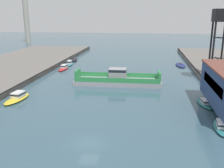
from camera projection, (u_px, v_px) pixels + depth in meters
ground_plane at (88, 142)px, 32.93m from camera, size 400.00×400.00×0.00m
chain_ferry at (118, 80)px, 60.08m from camera, size 20.45×6.24×3.80m
moored_boat_near_left at (75, 60)px, 90.59m from camera, size 2.62×5.87×1.09m
moored_boat_near_right at (222, 126)px, 36.54m from camera, size 2.76×6.52×1.40m
moored_boat_mid_left at (180, 65)px, 81.84m from camera, size 3.39×8.25×1.06m
moored_boat_mid_right at (205, 103)px, 46.37m from camera, size 3.10×6.49×1.22m
moored_boat_far_left at (64, 68)px, 76.60m from camera, size 2.09×7.10×1.40m
moored_boat_far_right at (17, 97)px, 49.14m from camera, size 3.28×7.55×1.53m
moored_boat_upstream_a at (70, 63)px, 83.01m from camera, size 2.54×6.54×1.61m
crane_tower at (221, 23)px, 59.30m from camera, size 3.62×3.62×16.06m
smokestack_distant_a at (25, 9)px, 143.58m from camera, size 3.21×3.21×36.26m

